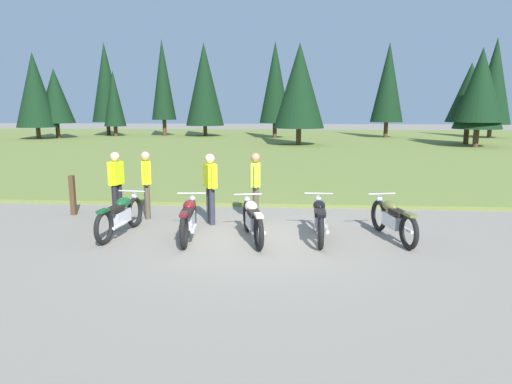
{
  "coord_description": "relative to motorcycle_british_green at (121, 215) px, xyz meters",
  "views": [
    {
      "loc": [
        0.74,
        -9.22,
        2.72
      ],
      "look_at": [
        0.0,
        0.6,
        0.9
      ],
      "focal_mm": 32.02,
      "sensor_mm": 36.0,
      "label": 1
    }
  ],
  "objects": [
    {
      "name": "motorcycle_maroon",
      "position": [
        1.53,
        -0.17,
        0.0
      ],
      "size": [
        0.62,
        2.1,
        0.88
      ],
      "color": "black",
      "rests_on": "ground"
    },
    {
      "name": "motorcycle_olive",
      "position": [
        5.8,
        0.11,
        0.0
      ],
      "size": [
        0.75,
        2.07,
        0.88
      ],
      "color": "black",
      "rests_on": "ground"
    },
    {
      "name": "motorcycle_black",
      "position": [
        4.27,
        0.02,
        0.0
      ],
      "size": [
        0.62,
        2.1,
        0.88
      ],
      "color": "black",
      "rests_on": "ground"
    },
    {
      "name": "motorcycle_british_green",
      "position": [
        0.0,
        0.0,
        0.0
      ],
      "size": [
        0.62,
        2.1,
        0.88
      ],
      "color": "black",
      "rests_on": "ground"
    },
    {
      "name": "rider_near_row_end",
      "position": [
        -0.59,
        1.35,
        0.51
      ],
      "size": [
        0.31,
        0.53,
        1.67
      ],
      "color": "black",
      "rests_on": "ground"
    },
    {
      "name": "rider_checking_bike",
      "position": [
        0.1,
        1.54,
        0.51
      ],
      "size": [
        0.33,
        0.52,
        1.67
      ],
      "color": "#4C4233",
      "rests_on": "ground"
    },
    {
      "name": "grass_moorland",
      "position": [
        2.9,
        25.04,
        -0.39
      ],
      "size": [
        80.0,
        44.0,
        0.1
      ],
      "primitive_type": "cube",
      "color": "olive",
      "rests_on": "ground"
    },
    {
      "name": "forest_treeline",
      "position": [
        1.42,
        29.52,
        4.04
      ],
      "size": [
        42.35,
        14.28,
        8.96
      ],
      "color": "#47331E",
      "rests_on": "ground"
    },
    {
      "name": "ground_plane",
      "position": [
        2.9,
        -0.13,
        -0.44
      ],
      "size": [
        140.0,
        140.0,
        0.0
      ],
      "primitive_type": "plane",
      "color": "gray"
    },
    {
      "name": "rider_in_hivis_vest",
      "position": [
        1.78,
        1.09,
        0.51
      ],
      "size": [
        0.37,
        0.49,
        1.67
      ],
      "color": "#2D2D38",
      "rests_on": "ground"
    },
    {
      "name": "motorcycle_cream",
      "position": [
        2.88,
        -0.17,
        0.0
      ],
      "size": [
        0.77,
        2.06,
        0.88
      ],
      "color": "black",
      "rests_on": "ground"
    },
    {
      "name": "rider_with_back_turned",
      "position": [
        2.83,
        1.37,
        0.51
      ],
      "size": [
        0.25,
        0.55,
        1.67
      ],
      "color": "#4C4233",
      "rests_on": "ground"
    },
    {
      "name": "trail_marker_post",
      "position": [
        -1.91,
        1.74,
        0.08
      ],
      "size": [
        0.12,
        0.12,
        1.03
      ],
      "primitive_type": "cube",
      "color": "#47331E",
      "rests_on": "ground"
    }
  ]
}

